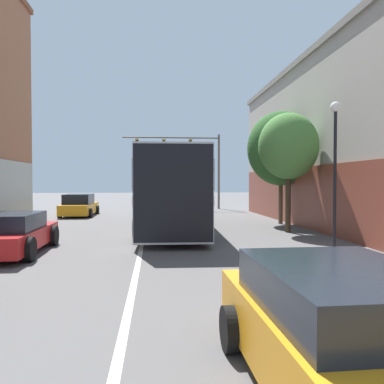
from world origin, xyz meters
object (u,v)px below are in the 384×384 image
object	(u,v)px
bus	(172,187)
street_tree_far	(281,149)
parked_car_left_near	(10,234)
street_tree_near	(288,147)
parked_car_left_mid	(79,206)
street_lamp	(335,164)
traffic_signal_gantry	(186,153)
hatchback_foreground	(355,342)

from	to	relation	value
bus	street_tree_far	size ratio (longest dim) A/B	2.01
parked_car_left_near	street_tree_near	distance (m)	11.18
parked_car_left_mid	street_tree_near	bearing A→B (deg)	-130.43
parked_car_left_near	bus	bearing A→B (deg)	-43.57
street_lamp	street_tree_far	distance (m)	7.76
traffic_signal_gantry	street_lamp	world-z (taller)	traffic_signal_gantry
bus	street_tree_far	bearing A→B (deg)	-72.80
hatchback_foreground	parked_car_left_near	distance (m)	10.39
hatchback_foreground	traffic_signal_gantry	size ratio (longest dim) A/B	0.55
parked_car_left_mid	street_tree_near	xyz separation A→B (m)	(10.53, -9.00, 3.03)
parked_car_left_near	street_lamp	xyz separation A→B (m)	(9.94, -0.46, 2.14)
hatchback_foreground	street_tree_far	bearing A→B (deg)	-17.24
hatchback_foreground	parked_car_left_mid	xyz separation A→B (m)	(-6.73, 21.20, 0.03)
hatchback_foreground	street_lamp	distance (m)	8.94
parked_car_left_near	parked_car_left_mid	distance (m)	12.90
parked_car_left_mid	traffic_signal_gantry	bearing A→B (deg)	-53.41
parked_car_left_mid	street_tree_near	world-z (taller)	street_tree_near
street_tree_far	parked_car_left_near	bearing A→B (deg)	-146.50
bus	parked_car_left_mid	world-z (taller)	bus
parked_car_left_mid	street_tree_far	bearing A→B (deg)	-116.67
traffic_signal_gantry	street_tree_far	bearing A→B (deg)	-70.30
parked_car_left_near	parked_car_left_mid	bearing A→B (deg)	0.98
bus	traffic_signal_gantry	world-z (taller)	traffic_signal_gantry
traffic_signal_gantry	parked_car_left_mid	bearing A→B (deg)	-143.52
street_tree_near	traffic_signal_gantry	bearing A→B (deg)	102.44
traffic_signal_gantry	parked_car_left_near	bearing A→B (deg)	-110.46
street_tree_near	street_tree_far	size ratio (longest dim) A/B	0.88
street_lamp	street_tree_far	world-z (taller)	street_tree_far
street_tree_far	bus	bearing A→B (deg)	-164.80
parked_car_left_near	street_lamp	bearing A→B (deg)	-93.94
street_tree_near	parked_car_left_mid	bearing A→B (deg)	139.46
street_tree_far	street_lamp	bearing A→B (deg)	-96.62
parked_car_left_near	traffic_signal_gantry	distance (m)	19.93
bus	hatchback_foreground	bearing A→B (deg)	-173.40
street_lamp	parked_car_left_mid	bearing A→B (deg)	128.07
bus	traffic_signal_gantry	size ratio (longest dim) A/B	1.50
parked_car_left_mid	traffic_signal_gantry	world-z (taller)	traffic_signal_gantry
street_lamp	street_tree_near	world-z (taller)	street_tree_near
parked_car_left_mid	traffic_signal_gantry	distance (m)	9.91
bus	street_lamp	size ratio (longest dim) A/B	2.51
hatchback_foreground	street_tree_far	xyz separation A→B (m)	(4.60, 15.48, 3.27)
bus	parked_car_left_near	bearing A→B (deg)	139.72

